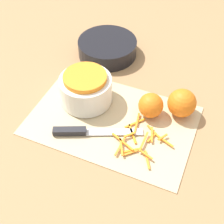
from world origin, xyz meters
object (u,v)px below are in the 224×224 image
(orange_left, at_px, (182,103))
(orange_right, at_px, (151,105))
(knife, at_px, (81,131))
(bowl_speckled, at_px, (86,88))
(bowl_dark, at_px, (107,48))

(orange_left, bearing_deg, orange_right, -154.15)
(knife, distance_m, orange_left, 0.28)
(bowl_speckled, bearing_deg, bowl_dark, 98.56)
(bowl_dark, distance_m, orange_right, 0.31)
(bowl_dark, height_order, knife, bowl_dark)
(bowl_dark, xyz_separation_m, orange_left, (0.30, -0.17, 0.02))
(bowl_dark, relative_size, orange_right, 2.85)
(bowl_speckled, height_order, orange_left, bowl_speckled)
(bowl_dark, bearing_deg, orange_left, -30.58)
(knife, height_order, orange_left, orange_left)
(bowl_speckled, distance_m, knife, 0.13)
(knife, relative_size, orange_left, 2.87)
(bowl_dark, distance_m, orange_left, 0.34)
(bowl_speckled, height_order, knife, bowl_speckled)
(bowl_speckled, relative_size, orange_right, 2.14)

